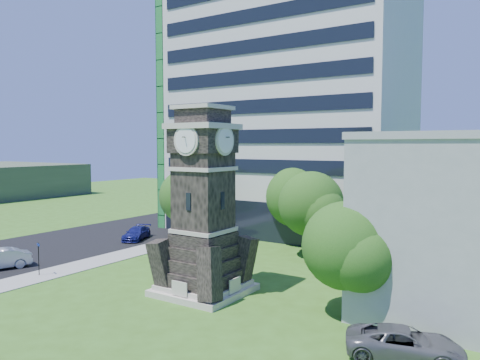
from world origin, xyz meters
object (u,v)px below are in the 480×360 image
Objects in this scene: clock_tower at (204,213)px; car_east_lot at (404,344)px; car_street_north at (137,233)px; park_bench at (197,284)px; street_sign at (39,255)px.

car_east_lot is at bearing -11.02° from clock_tower.
car_street_north is 2.76× the size of park_bench.
street_sign reaches higher than park_bench.
car_east_lot is 14.44m from park_bench.
clock_tower is at bearing 61.25° from car_east_lot.
park_bench is at bearing 170.37° from clock_tower.
street_sign is at bearing -164.21° from clock_tower.
street_sign is (-12.02, -3.70, 1.12)m from park_bench.
street_sign is at bearing -98.71° from car_street_north.
car_east_lot reaches higher than car_street_north.
car_street_north reaches higher than park_bench.
car_east_lot is at bearing 21.26° from street_sign.
clock_tower is 4.88× the size of street_sign.
car_east_lot is (30.01, -12.65, 0.07)m from car_street_north.
park_bench is 12.62m from street_sign.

